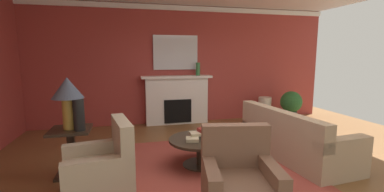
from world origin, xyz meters
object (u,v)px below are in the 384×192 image
at_px(armchair_near_window, 101,171).
at_px(vase_mantel_right, 198,69).
at_px(fireplace, 177,101).
at_px(table_lamp, 68,93).
at_px(mantel_mirror, 176,53).
at_px(sofa, 293,140).
at_px(vase_on_side_table, 79,115).
at_px(potted_plant, 291,104).
at_px(side_table, 72,149).
at_px(coffee_table, 200,145).
at_px(armchair_facing_fireplace, 240,187).
at_px(vase_tall_corner, 264,109).

height_order(armchair_near_window, vase_mantel_right, vase_mantel_right).
relative_size(fireplace, table_lamp, 2.40).
relative_size(mantel_mirror, armchair_near_window, 1.21).
xyz_separation_m(sofa, vase_mantel_right, (-0.98, 2.74, 1.12)).
xyz_separation_m(sofa, vase_on_side_table, (-3.44, 0.05, 0.63)).
bearing_deg(vase_on_side_table, potted_plant, 23.61).
height_order(fireplace, vase_mantel_right, vase_mantel_right).
xyz_separation_m(side_table, table_lamp, (0.00, 0.00, 0.82)).
bearing_deg(coffee_table, armchair_near_window, -158.71).
bearing_deg(armchair_facing_fireplace, vase_tall_corner, 57.61).
bearing_deg(vase_mantel_right, potted_plant, -13.00).
distance_m(vase_tall_corner, potted_plant, 0.69).
relative_size(mantel_mirror, vase_tall_corner, 1.76).
bearing_deg(fireplace, side_table, -128.36).
bearing_deg(vase_tall_corner, fireplace, 172.75).
bearing_deg(vase_tall_corner, sofa, -108.44).
distance_m(vase_mantel_right, vase_on_side_table, 3.68).
bearing_deg(fireplace, sofa, -61.30).
distance_m(coffee_table, table_lamp, 2.13).
bearing_deg(side_table, mantel_mirror, 52.89).
xyz_separation_m(fireplace, vase_tall_corner, (2.35, -0.30, -0.26)).
xyz_separation_m(armchair_facing_fireplace, vase_on_side_table, (-1.85, 1.39, 0.62)).
xyz_separation_m(fireplace, mantel_mirror, (-0.00, 0.12, 1.25)).
bearing_deg(armchair_near_window, sofa, 9.83).
relative_size(armchair_near_window, table_lamp, 1.27).
xyz_separation_m(armchair_facing_fireplace, vase_tall_corner, (2.43, 3.82, 0.02)).
bearing_deg(vase_on_side_table, mantel_mirror, 56.09).
relative_size(armchair_near_window, vase_tall_corner, 1.46).
bearing_deg(sofa, vase_tall_corner, 71.56).
xyz_separation_m(vase_on_side_table, potted_plant, (4.87, 2.13, -0.43)).
bearing_deg(vase_mantel_right, mantel_mirror, 162.82).
distance_m(coffee_table, vase_tall_corner, 3.50).
height_order(vase_mantel_right, vase_tall_corner, vase_mantel_right).
height_order(table_lamp, vase_mantel_right, vase_mantel_right).
bearing_deg(side_table, coffee_table, -4.29).
height_order(sofa, vase_mantel_right, vase_mantel_right).
distance_m(fireplace, mantel_mirror, 1.25).
bearing_deg(armchair_near_window, side_table, 123.29).
bearing_deg(side_table, table_lamp, 0.00).
relative_size(sofa, coffee_table, 2.17).
bearing_deg(mantel_mirror, table_lamp, -127.11).
bearing_deg(table_lamp, vase_tall_corner, 27.62).
distance_m(armchair_near_window, vase_tall_corner, 4.98).
distance_m(fireplace, armchair_near_window, 3.70).
bearing_deg(vase_tall_corner, armchair_near_window, -142.57).
distance_m(table_lamp, vase_on_side_table, 0.36).
distance_m(sofa, coffee_table, 1.67).
xyz_separation_m(armchair_near_window, potted_plant, (4.56, 2.72, 0.19)).
bearing_deg(mantel_mirror, coffee_table, -92.85).
xyz_separation_m(armchair_facing_fireplace, vase_mantel_right, (0.62, 4.07, 1.11)).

